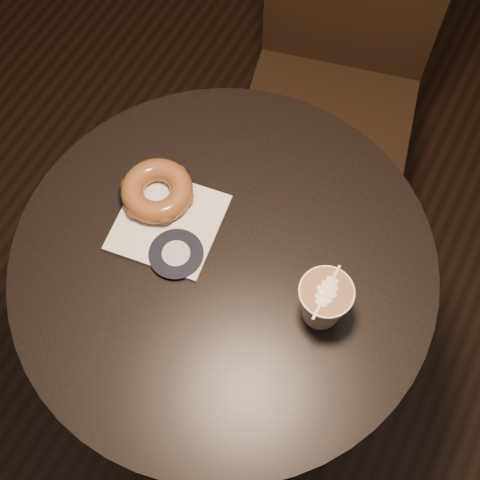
# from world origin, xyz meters

# --- Properties ---
(cafe_table) EXTENTS (0.70, 0.70, 0.75)m
(cafe_table) POSITION_xyz_m (0.00, 0.00, 0.55)
(cafe_table) COLOR black
(cafe_table) RESTS_ON ground
(chair) EXTENTS (0.47, 0.47, 0.99)m
(chair) POSITION_xyz_m (-0.05, 0.63, 0.55)
(chair) COLOR black
(chair) RESTS_ON ground
(pastry_bag) EXTENTS (0.19, 0.19, 0.01)m
(pastry_bag) POSITION_xyz_m (-0.11, 0.02, 0.75)
(pastry_bag) COLOR silver
(pastry_bag) RESTS_ON cafe_table
(doughnut) EXTENTS (0.12, 0.12, 0.04)m
(doughnut) POSITION_xyz_m (-0.15, 0.05, 0.78)
(doughnut) COLOR brown
(doughnut) RESTS_ON pastry_bag
(latte_cup) EXTENTS (0.08, 0.08, 0.09)m
(latte_cup) POSITION_xyz_m (0.18, -0.01, 0.80)
(latte_cup) COLOR white
(latte_cup) RESTS_ON cafe_table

